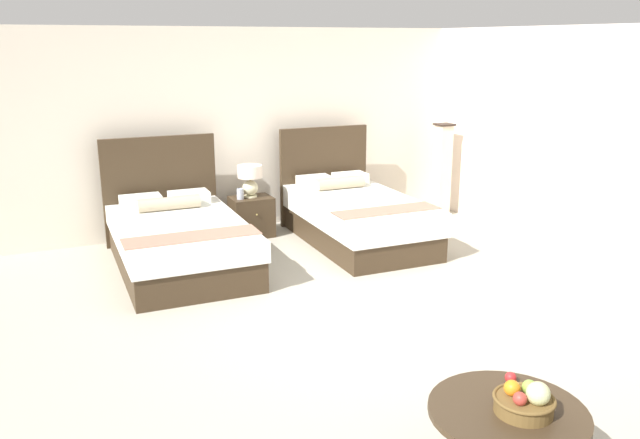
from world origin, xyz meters
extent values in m
cube|color=#A59F8E|center=(0.00, 0.00, -0.01)|extent=(9.91, 10.33, 0.02)
cube|color=beige|center=(0.00, 3.37, 1.29)|extent=(9.91, 0.12, 2.58)
cube|color=silver|center=(3.16, 0.40, 1.29)|extent=(0.12, 5.93, 2.58)
cube|color=#392B1B|center=(-1.10, 2.00, 0.16)|extent=(1.34, 2.15, 0.32)
cube|color=white|center=(-1.10, 2.00, 0.43)|extent=(1.38, 2.19, 0.21)
cube|color=#392B1B|center=(-1.07, 3.09, 0.66)|extent=(1.36, 0.10, 1.31)
cube|color=white|center=(-1.36, 2.80, 0.60)|extent=(0.47, 0.31, 0.14)
cube|color=white|center=(-0.79, 2.79, 0.60)|extent=(0.47, 0.31, 0.14)
cylinder|color=tan|center=(-1.08, 2.56, 0.61)|extent=(0.71, 0.17, 0.15)
cube|color=#9D725E|center=(-1.11, 1.39, 0.54)|extent=(1.35, 0.42, 0.01)
cube|color=#392B1B|center=(1.10, 2.00, 0.15)|extent=(1.22, 2.12, 0.30)
cube|color=white|center=(1.10, 2.00, 0.44)|extent=(1.26, 2.16, 0.28)
cube|color=#392B1B|center=(1.13, 3.08, 0.65)|extent=(1.24, 0.09, 1.30)
cube|color=white|center=(0.86, 2.79, 0.64)|extent=(0.43, 0.31, 0.14)
cube|color=white|center=(1.37, 2.78, 0.64)|extent=(0.43, 0.31, 0.14)
cylinder|color=tan|center=(1.11, 2.55, 0.65)|extent=(0.64, 0.17, 0.15)
cube|color=#9D725E|center=(1.08, 1.33, 0.58)|extent=(1.23, 0.39, 0.01)
cube|color=#392B1B|center=(0.01, 2.85, 0.25)|extent=(0.51, 0.39, 0.51)
sphere|color=tan|center=(0.01, 2.65, 0.33)|extent=(0.02, 0.02, 0.02)
cylinder|color=beige|center=(0.01, 2.87, 0.52)|extent=(0.17, 0.17, 0.02)
ellipsoid|color=beige|center=(0.01, 2.87, 0.62)|extent=(0.20, 0.20, 0.19)
cylinder|color=#99844C|center=(0.01, 2.87, 0.74)|extent=(0.02, 0.02, 0.04)
cylinder|color=beige|center=(0.01, 2.87, 0.84)|extent=(0.31, 0.31, 0.15)
cylinder|color=#AAB3C4|center=(-0.15, 2.81, 0.57)|extent=(0.09, 0.09, 0.12)
torus|color=#AAB3C4|center=(-0.15, 2.81, 0.64)|extent=(0.08, 0.08, 0.01)
cylinder|color=#392B1B|center=(-0.28, -2.28, 0.43)|extent=(0.88, 0.88, 0.04)
cylinder|color=brown|center=(-0.22, -2.34, 0.49)|extent=(0.32, 0.32, 0.09)
torus|color=brown|center=(-0.22, -2.34, 0.53)|extent=(0.34, 0.34, 0.02)
sphere|color=#B0382F|center=(-0.29, -2.37, 0.57)|extent=(0.08, 0.08, 0.08)
sphere|color=beige|center=(-0.19, -2.40, 0.59)|extent=(0.13, 0.13, 0.13)
sphere|color=#80AB41|center=(-0.16, -2.30, 0.57)|extent=(0.08, 0.08, 0.08)
sphere|color=orange|center=(-0.26, -2.27, 0.57)|extent=(0.09, 0.09, 0.09)
sphere|color=red|center=(-0.07, -2.06, 0.48)|extent=(0.07, 0.07, 0.07)
cube|color=#2F231B|center=(2.80, 2.71, 0.01)|extent=(0.23, 0.23, 0.03)
cube|color=beige|center=(2.80, 2.71, 0.65)|extent=(0.19, 0.19, 1.25)
cube|color=#2F231B|center=(2.80, 2.71, 1.29)|extent=(0.23, 0.23, 0.02)
camera|label=1|loc=(-2.56, -4.72, 2.41)|focal=36.49mm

